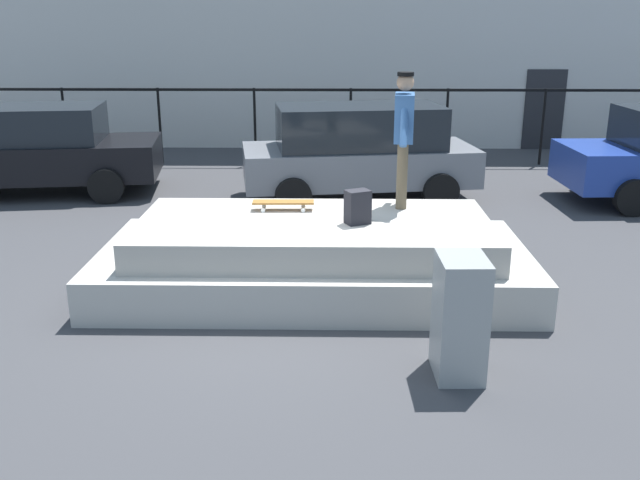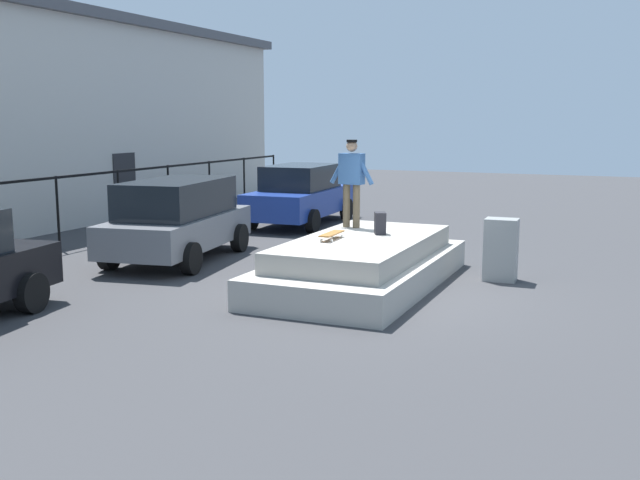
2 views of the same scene
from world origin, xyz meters
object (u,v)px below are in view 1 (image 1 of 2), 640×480
Objects in this scene: backpack at (358,207)px; car_black_sedan_near at (36,149)px; skateboarder at (404,130)px; skateboard at (283,203)px; car_grey_hatchback_mid at (359,150)px; utility_box at (460,317)px.

car_black_sedan_near is (-5.95, 4.97, -0.23)m from backpack.
skateboarder is 4.20× the size of backpack.
backpack is (0.94, -0.59, 0.11)m from skateboard.
skateboarder is at bearing -83.77° from car_grey_hatchback_mid.
car_grey_hatchback_mid is (-0.42, 3.82, -0.98)m from skateboarder.
backpack is at bearing 111.49° from utility_box.
backpack is 7.75m from car_black_sedan_near.
backpack is 2.33m from utility_box.
utility_box is (6.84, -7.05, -0.27)m from car_black_sedan_near.
backpack reaches higher than utility_box.
backpack is at bearing -32.14° from skateboard.
car_grey_hatchback_mid is at bearing 74.53° from skateboard.
utility_box is at bearing -45.88° from car_black_sedan_near.
utility_box is at bearing -55.62° from skateboard.
car_grey_hatchback_mid reaches higher than car_black_sedan_near.
car_grey_hatchback_mid is (6.13, -0.33, 0.06)m from car_black_sedan_near.
skateboarder reaches higher than backpack.
utility_box is (1.83, -2.68, -0.39)m from skateboard.
utility_box is at bearing -83.95° from car_grey_hatchback_mid.
backpack is 4.64m from car_grey_hatchback_mid.
skateboarder is at bearing 8.15° from skateboard.
backpack is at bearing -92.26° from car_grey_hatchback_mid.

